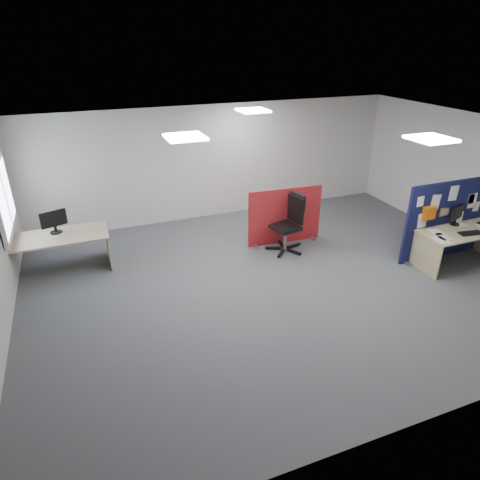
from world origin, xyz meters
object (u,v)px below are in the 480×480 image
object	(u,v)px
navy_divider	(444,220)
office_chair	(291,220)
red_divider	(285,216)
monitor_second	(54,221)
main_desk	(460,237)
monitor_main	(457,214)
second_desk	(60,243)

from	to	relation	value
navy_divider	office_chair	xyz separation A→B (m)	(-2.68, 1.40, -0.13)
red_divider	monitor_second	distance (m)	4.60
navy_divider	main_desk	world-z (taller)	navy_divider
red_divider	monitor_second	xyz separation A→B (m)	(-4.54, 0.60, 0.37)
navy_divider	monitor_main	world-z (taller)	navy_divider
navy_divider	main_desk	size ratio (longest dim) A/B	1.10
main_desk	office_chair	xyz separation A→B (m)	(-2.80, 1.75, 0.12)
monitor_main	monitor_second	xyz separation A→B (m)	(-7.34, 2.46, 0.03)
monitor_main	monitor_second	distance (m)	7.74
second_desk	office_chair	xyz separation A→B (m)	(4.46, -0.83, 0.12)
monitor_main	second_desk	distance (m)	7.67
office_chair	red_divider	bearing A→B (deg)	71.86
main_desk	monitor_second	bearing A→B (deg)	159.76
monitor_main	second_desk	xyz separation A→B (m)	(-7.30, 2.34, -0.39)
red_divider	navy_divider	bearing A→B (deg)	-30.09
main_desk	second_desk	xyz separation A→B (m)	(-7.26, 2.57, -0.00)
monitor_second	navy_divider	bearing A→B (deg)	-38.01
navy_divider	monitor_main	bearing A→B (deg)	-37.37
monitor_second	office_chair	bearing A→B (deg)	-31.81
navy_divider	monitor_second	xyz separation A→B (m)	(-7.18, 2.34, 0.16)
navy_divider	red_divider	size ratio (longest dim) A/B	1.18
red_divider	office_chair	world-z (taller)	red_divider
office_chair	navy_divider	bearing A→B (deg)	-38.31
main_desk	navy_divider	bearing A→B (deg)	108.30
main_desk	second_desk	size ratio (longest dim) A/B	1.00
navy_divider	monitor_second	size ratio (longest dim) A/B	4.17
main_desk	monitor_second	world-z (taller)	monitor_second
second_desk	office_chair	size ratio (longest dim) A/B	1.47
navy_divider	monitor_main	xyz separation A→B (m)	(0.16, -0.12, 0.14)
main_desk	red_divider	world-z (taller)	red_divider
red_divider	monitor_second	size ratio (longest dim) A/B	3.52
red_divider	main_desk	bearing A→B (deg)	-33.92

